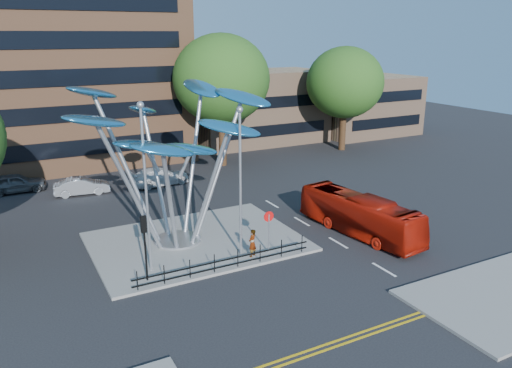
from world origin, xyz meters
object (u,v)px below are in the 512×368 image
tree_far (345,83)px  traffic_light_island (144,234)px  parked_car_mid (82,186)px  tree_right (221,79)px  parked_car_left (15,183)px  no_entry_sign_island (269,225)px  parked_car_right (160,177)px  pedestrian (252,243)px  leaf_sculpture (170,129)px  street_lamp_left (145,174)px  street_lamp_right (240,169)px  red_bus (359,215)px

tree_far → traffic_light_island: 33.61m
tree_far → parked_car_mid: tree_far is taller
tree_right → parked_car_left: size_ratio=2.71×
no_entry_sign_island → parked_car_right: 16.12m
tree_right → pedestrian: tree_right is taller
pedestrian → traffic_light_island: bearing=-31.6°
traffic_light_island → pedestrian: traffic_light_island is taller
pedestrian → parked_car_left: 22.24m
leaf_sculpture → parked_car_right: (2.79, 11.87, -6.15)m
pedestrian → parked_car_right: bearing=-120.7°
tree_right → parked_car_right: (-7.28, -3.45, -7.32)m
street_lamp_left → parked_car_mid: street_lamp_left is taller
street_lamp_right → traffic_light_island: 6.05m
tree_far → parked_car_left: bearing=-179.8°
street_lamp_left → pedestrian: bearing=-10.4°
traffic_light_island → parked_car_mid: bearing=91.4°
red_bus → parked_car_left: bearing=126.5°
parked_car_left → parked_car_right: (10.61, -3.36, -0.04)m
parked_car_mid → parked_car_right: 6.12m
traffic_light_island → red_bus: traffic_light_island is taller
red_bus → parked_car_right: bearing=109.0°
parked_car_right → tree_right: bearing=-70.3°
tree_right → street_lamp_right: size_ratio=1.46×
tree_far → street_lamp_left: (-26.50, -18.50, -1.75)m
street_lamp_right → tree_right: bearing=68.5°
tree_far → street_lamp_right: size_ratio=1.30×
parked_car_mid → street_lamp_right: bearing=-152.9°
street_lamp_right → red_bus: 8.89m
traffic_light_island → red_bus: (13.50, 0.10, -1.37)m
street_lamp_left → traffic_light_island: bearing=-116.6°
red_bus → parked_car_mid: 21.43m
no_entry_sign_island → pedestrian: size_ratio=1.55×
street_lamp_left → traffic_light_island: 2.96m
no_entry_sign_island → street_lamp_right: bearing=162.1°
tree_right → parked_car_mid: bearing=-167.0°
street_lamp_left → red_bus: (13.00, -0.90, -4.11)m
street_lamp_right → pedestrian: 4.21m
red_bus → parked_car_right: size_ratio=1.79×
parked_car_left → parked_car_mid: size_ratio=1.08×
tree_far → no_entry_sign_island: tree_far is taller
no_entry_sign_island → red_bus: no_entry_sign_island is taller
street_lamp_left → red_bus: 13.67m
street_lamp_right → red_bus: size_ratio=0.93×
parked_car_left → parked_car_mid: bearing=-122.6°
pedestrian → parked_car_mid: bearing=-100.4°
street_lamp_right → parked_car_right: 16.15m
street_lamp_left → tree_far: bearing=34.9°
street_lamp_right → parked_car_mid: size_ratio=2.01×
traffic_light_island → red_bus: size_ratio=0.38×
street_lamp_right → parked_car_left: bearing=118.8°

